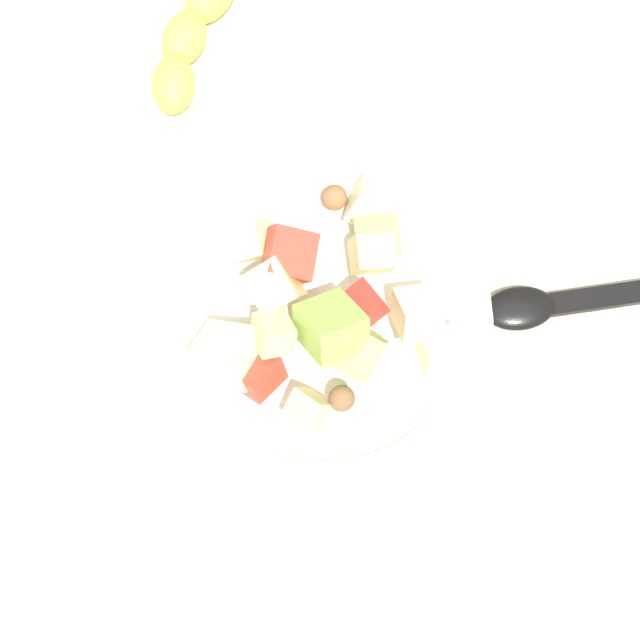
{
  "coord_description": "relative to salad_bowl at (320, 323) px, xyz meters",
  "views": [
    {
      "loc": [
        -0.07,
        -0.22,
        0.72
      ],
      "look_at": [
        0.01,
        -0.01,
        0.05
      ],
      "focal_mm": 53.86,
      "sensor_mm": 36.0,
      "label": 1
    }
  ],
  "objects": [
    {
      "name": "banana_whole",
      "position": [
        -0.01,
        0.29,
        -0.03
      ],
      "size": [
        0.12,
        0.14,
        0.04
      ],
      "color": "yellow",
      "rests_on": "ground_plane"
    },
    {
      "name": "serving_spoon",
      "position": [
        0.19,
        -0.04,
        -0.04
      ],
      "size": [
        0.2,
        0.07,
        0.01
      ],
      "color": "black",
      "rests_on": "placemat"
    },
    {
      "name": "salad_bowl",
      "position": [
        0.0,
        0.0,
        0.0
      ],
      "size": [
        0.25,
        0.25,
        0.13
      ],
      "color": "white",
      "rests_on": "placemat"
    },
    {
      "name": "ground_plane",
      "position": [
        -0.01,
        0.01,
        -0.05
      ],
      "size": [
        2.4,
        2.4,
        0.0
      ],
      "primitive_type": "plane",
      "color": "silver"
    },
    {
      "name": "placemat",
      "position": [
        -0.01,
        0.01,
        -0.04
      ],
      "size": [
        0.49,
        0.31,
        0.01
      ],
      "primitive_type": "cube",
      "color": "#BCB299",
      "rests_on": "ground_plane"
    }
  ]
}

